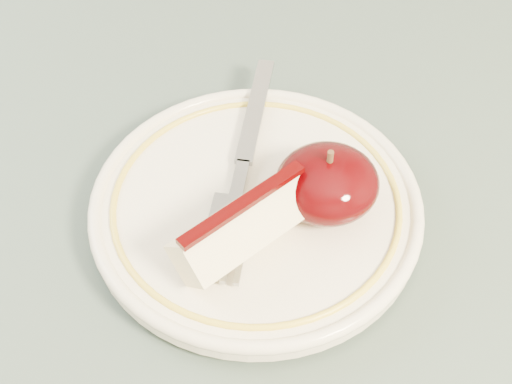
{
  "coord_description": "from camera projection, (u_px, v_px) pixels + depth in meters",
  "views": [
    {
      "loc": [
        0.06,
        -0.18,
        1.12
      ],
      "look_at": [
        0.08,
        0.11,
        0.78
      ],
      "focal_mm": 50.0,
      "sensor_mm": 36.0,
      "label": 1
    }
  ],
  "objects": [
    {
      "name": "plate",
      "position": [
        256.0,
        206.0,
        0.46
      ],
      "size": [
        0.22,
        0.22,
        0.02
      ],
      "color": "#F1E4CA",
      "rests_on": "table"
    },
    {
      "name": "apple_half",
      "position": [
        327.0,
        183.0,
        0.44
      ],
      "size": [
        0.07,
        0.06,
        0.05
      ],
      "color": "black",
      "rests_on": "plate"
    },
    {
      "name": "apple_wedge",
      "position": [
        243.0,
        226.0,
        0.42
      ],
      "size": [
        0.1,
        0.08,
        0.04
      ],
      "rotation": [
        0.0,
        0.0,
        0.62
      ],
      "color": "beige",
      "rests_on": "plate"
    },
    {
      "name": "fork",
      "position": [
        243.0,
        164.0,
        0.47
      ],
      "size": [
        0.07,
        0.2,
        0.0
      ],
      "rotation": [
        0.0,
        0.0,
        1.32
      ],
      "color": "#96999E",
      "rests_on": "plate"
    }
  ]
}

